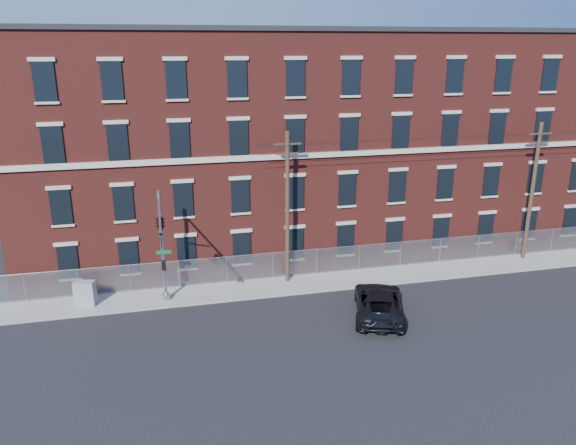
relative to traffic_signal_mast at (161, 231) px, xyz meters
The scene contains 10 objects.
ground 8.35m from the traffic_signal_mast, 19.98° to the right, with size 140.00×140.00×0.00m, color black.
sidewalk 18.98m from the traffic_signal_mast, ahead, with size 65.00×3.00×0.12m, color gray.
mill_building 21.67m from the traffic_signal_mast, 33.14° to the left, with size 55.30×14.32×16.30m.
chain_link_fence 18.97m from the traffic_signal_mast, 12.89° to the left, with size 59.06×0.06×1.85m.
traffic_signal_mast is the anchor object (origin of this frame).
utility_pole_near 8.70m from the traffic_signal_mast, 23.14° to the left, with size 1.80×0.28×10.00m.
utility_pole_mid 26.22m from the traffic_signal_mast, ahead, with size 1.80×0.28×10.00m.
overhead_wires 26.49m from the traffic_signal_mast, ahead, with size 40.00×0.62×0.62m.
pickup_truck 13.17m from the traffic_signal_mast, 11.33° to the right, with size 2.71×5.87×1.63m, color black.
utility_cabinet 7.10m from the traffic_signal_mast, 150.11° to the left, with size 1.22×0.61×1.53m, color gray.
Camera 1 is at (-5.83, -27.44, 15.17)m, focal length 34.34 mm.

